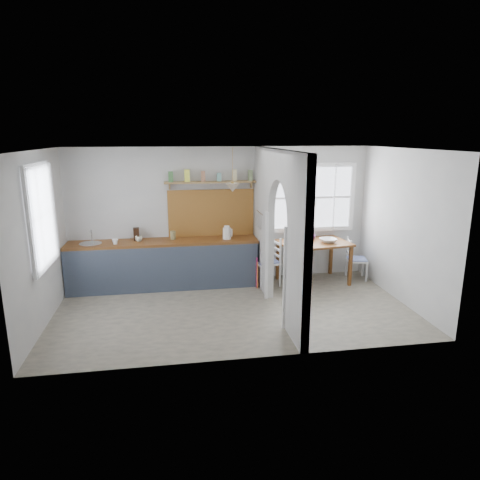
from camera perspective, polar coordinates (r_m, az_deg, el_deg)
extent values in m
cube|color=gray|center=(7.17, -0.78, -9.25)|extent=(5.80, 3.20, 0.01)
cube|color=silver|center=(6.60, -0.86, 12.01)|extent=(5.80, 3.20, 0.01)
cube|color=silver|center=(8.32, -2.46, 3.37)|extent=(5.80, 0.01, 2.60)
cube|color=silver|center=(5.24, 1.79, -2.94)|extent=(5.80, 0.01, 2.60)
cube|color=silver|center=(6.96, -25.13, -0.02)|extent=(0.01, 3.20, 2.60)
cube|color=silver|center=(7.73, 20.96, 1.65)|extent=(0.01, 3.20, 2.60)
cube|color=silver|center=(5.78, 7.85, -1.46)|extent=(0.12, 0.80, 2.60)
cube|color=silver|center=(7.85, 3.16, 2.73)|extent=(0.12, 1.20, 2.60)
cube|color=silver|center=(6.58, 5.51, 7.36)|extent=(0.12, 1.20, 1.05)
cube|color=brown|center=(8.06, -10.17, -0.27)|extent=(3.50, 0.60, 0.05)
cube|color=slate|center=(7.91, -10.05, -3.94)|extent=(3.50, 0.03, 0.85)
cube|color=black|center=(8.23, -10.03, -3.23)|extent=(3.46, 0.45, 0.85)
cylinder|color=silver|center=(8.18, -19.31, -0.52)|extent=(0.40, 0.40, 0.02)
cube|color=olive|center=(8.26, -3.86, 3.63)|extent=(1.65, 0.03, 0.90)
cube|color=olive|center=(8.09, -3.87, 7.71)|extent=(1.75, 0.20, 0.03)
cube|color=#2B5B27|center=(8.05, -9.22, 8.28)|extent=(0.09, 0.09, 0.18)
cube|color=#CCD634|center=(8.05, -7.08, 8.36)|extent=(0.09, 0.09, 0.18)
cube|color=#8E5A3F|center=(8.07, -4.94, 8.42)|extent=(0.09, 0.09, 0.18)
cube|color=slate|center=(8.10, -2.82, 8.48)|extent=(0.09, 0.09, 0.18)
cube|color=beige|center=(8.14, -0.71, 8.52)|extent=(0.09, 0.09, 0.18)
cube|color=#667B4E|center=(8.19, 1.38, 8.55)|extent=(0.09, 0.09, 0.18)
cone|color=beige|center=(7.81, -1.00, 7.00)|extent=(0.26, 0.26, 0.16)
cylinder|color=silver|center=(7.71, 2.68, 3.66)|extent=(0.02, 0.50, 0.02)
imported|color=white|center=(7.97, -16.31, -0.23)|extent=(0.14, 0.14, 0.10)
imported|color=beige|center=(8.08, -13.36, 0.16)|extent=(0.15, 0.15, 0.10)
cube|color=black|center=(8.19, -13.65, 0.77)|extent=(0.11, 0.15, 0.23)
cylinder|color=olive|center=(8.11, -8.92, 0.64)|extent=(0.12, 0.12, 0.16)
cube|color=#B02165|center=(8.07, 2.25, -4.47)|extent=(0.02, 0.03, 0.62)
cube|color=#CC5B2E|center=(8.02, 2.34, -4.77)|extent=(0.02, 0.03, 0.53)
imported|color=white|center=(8.32, 11.68, -0.06)|extent=(0.34, 0.34, 0.08)
imported|color=#5CA95B|center=(8.10, 8.90, -0.27)|extent=(0.10, 0.10, 0.09)
cylinder|color=black|center=(8.10, 7.30, -0.49)|extent=(0.21, 0.21, 0.01)
imported|color=#66346F|center=(8.50, 9.53, 0.65)|extent=(0.19, 0.19, 0.17)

